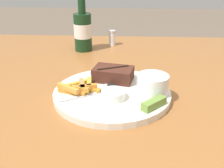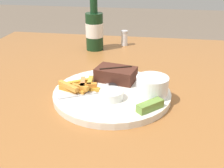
# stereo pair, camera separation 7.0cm
# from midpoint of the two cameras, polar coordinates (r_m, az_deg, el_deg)

# --- Properties ---
(dining_table) EXTENTS (1.24, 1.26, 0.74)m
(dining_table) POSITION_cam_midpoint_polar(r_m,az_deg,el_deg) (0.75, 2.68, -7.57)
(dining_table) COLOR #935B2D
(dining_table) RESTS_ON ground_plane
(dinner_plate) EXTENTS (0.32, 0.32, 0.02)m
(dinner_plate) POSITION_cam_midpoint_polar(r_m,az_deg,el_deg) (0.71, 2.81, -2.17)
(dinner_plate) COLOR silver
(dinner_plate) RESTS_ON dining_table
(steak_portion) EXTENTS (0.13, 0.09, 0.04)m
(steak_portion) POSITION_cam_midpoint_polar(r_m,az_deg,el_deg) (0.76, 3.29, 2.12)
(steak_portion) COLOR #472319
(steak_portion) RESTS_ON dinner_plate
(fries_pile) EXTENTS (0.12, 0.10, 0.02)m
(fries_pile) POSITION_cam_midpoint_polar(r_m,az_deg,el_deg) (0.71, -4.18, -0.43)
(fries_pile) COLOR gold
(fries_pile) RESTS_ON dinner_plate
(coleslaw_cup) EXTENTS (0.08, 0.08, 0.05)m
(coleslaw_cup) POSITION_cam_midpoint_polar(r_m,az_deg,el_deg) (0.68, 11.65, -0.39)
(coleslaw_cup) COLOR white
(coleslaw_cup) RESTS_ON dinner_plate
(dipping_sauce_cup) EXTENTS (0.06, 0.06, 0.02)m
(dipping_sauce_cup) POSITION_cam_midpoint_polar(r_m,az_deg,el_deg) (0.66, 2.90, -2.32)
(dipping_sauce_cup) COLOR silver
(dipping_sauce_cup) RESTS_ON dinner_plate
(pickle_spear) EXTENTS (0.07, 0.06, 0.02)m
(pickle_spear) POSITION_cam_midpoint_polar(r_m,az_deg,el_deg) (0.63, 11.47, -4.76)
(pickle_spear) COLOR olive
(pickle_spear) RESTS_ON dinner_plate
(fork_utensil) EXTENTS (0.12, 0.07, 0.00)m
(fork_utensil) POSITION_cam_midpoint_polar(r_m,az_deg,el_deg) (0.69, -3.75, -2.40)
(fork_utensil) COLOR #B7B7BC
(fork_utensil) RESTS_ON dinner_plate
(knife_utensil) EXTENTS (0.11, 0.14, 0.01)m
(knife_utensil) POSITION_cam_midpoint_polar(r_m,az_deg,el_deg) (0.75, 2.13, 0.16)
(knife_utensil) COLOR #B7B7BC
(knife_utensil) RESTS_ON dinner_plate
(beer_bottle) EXTENTS (0.07, 0.07, 0.24)m
(beer_bottle) POSITION_cam_midpoint_polar(r_m,az_deg,el_deg) (1.08, -1.97, 11.86)
(beer_bottle) COLOR #143319
(beer_bottle) RESTS_ON dining_table
(salt_shaker) EXTENTS (0.03, 0.03, 0.07)m
(salt_shaker) POSITION_cam_midpoint_polar(r_m,az_deg,el_deg) (1.15, 4.48, 9.94)
(salt_shaker) COLOR white
(salt_shaker) RESTS_ON dining_table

